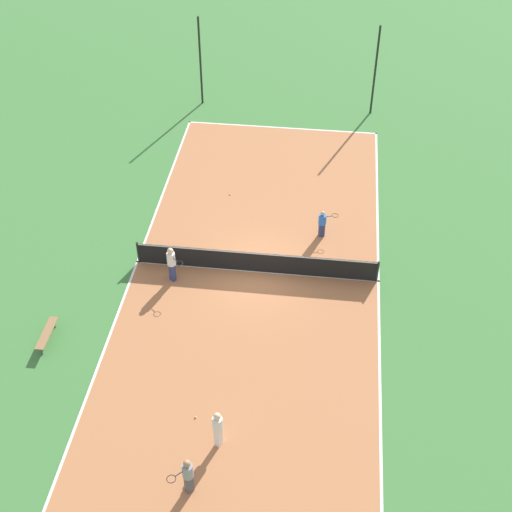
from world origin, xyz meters
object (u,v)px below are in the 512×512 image
object	(u,v)px
player_near_white	(171,262)
bench	(47,334)
player_near_blue	(322,222)
fence_post_back_right	(375,71)
player_baseline_gray	(188,474)
tennis_ball_near_net	(196,417)
tennis_ball_right_alley	(230,194)
fence_post_back_left	(200,61)
player_far_white	(218,427)
tennis_net	(256,262)

from	to	relation	value
player_near_white	bench	bearing A→B (deg)	-94.49
player_near_blue	fence_post_back_right	distance (m)	12.13
player_baseline_gray	tennis_ball_near_net	bearing A→B (deg)	-128.42
bench	tennis_ball_right_alley	xyz separation A→B (m)	(5.66, 10.49, -0.33)
fence_post_back_left	tennis_ball_near_net	bearing A→B (deg)	-80.49
player_far_white	tennis_ball_right_alley	xyz separation A→B (m)	(-1.75, 14.43, -0.91)
bench	player_baseline_gray	size ratio (longest dim) A/B	1.09
bench	tennis_ball_right_alley	size ratio (longest dim) A/B	25.74
tennis_net	tennis_ball_right_alley	distance (m)	5.86
tennis_ball_near_net	tennis_ball_right_alley	bearing A→B (deg)	93.26
player_near_blue	player_far_white	size ratio (longest dim) A/B	0.83
player_near_blue	player_near_white	world-z (taller)	player_near_white
tennis_ball_right_alley	fence_post_back_right	distance (m)	11.74
bench	player_near_blue	size ratio (longest dim) A/B	1.26
fence_post_back_left	bench	bearing A→B (deg)	-97.68
tennis_ball_near_net	fence_post_back_right	world-z (taller)	fence_post_back_right
bench	player_far_white	xyz separation A→B (m)	(7.41, -3.93, 0.58)
tennis_net	fence_post_back_left	size ratio (longest dim) A/B	1.99
bench	tennis_ball_near_net	bearing A→B (deg)	-114.70
tennis_ball_right_alley	fence_post_back_left	world-z (taller)	fence_post_back_left
player_near_blue	tennis_ball_right_alley	bearing A→B (deg)	129.96
fence_post_back_right	tennis_net	bearing A→B (deg)	-108.82
player_far_white	tennis_ball_right_alley	bearing A→B (deg)	29.12
tennis_ball_near_net	fence_post_back_left	size ratio (longest dim) A/B	0.01
tennis_net	player_far_white	world-z (taller)	player_far_white
player_far_white	tennis_ball_near_net	size ratio (longest dim) A/B	24.38
tennis_ball_right_alley	bench	bearing A→B (deg)	-118.33
player_baseline_gray	fence_post_back_left	world-z (taller)	fence_post_back_left
bench	player_baseline_gray	xyz separation A→B (m)	(6.75, -5.78, 0.55)
bench	tennis_ball_right_alley	bearing A→B (deg)	-28.33
player_baseline_gray	fence_post_back_right	xyz separation A→B (m)	(5.85, 25.39, 1.70)
tennis_net	player_near_blue	world-z (taller)	player_near_blue
player_near_blue	tennis_net	bearing A→B (deg)	-154.21
player_near_white	tennis_ball_right_alley	distance (m)	6.71
tennis_ball_right_alley	fence_post_back_right	bearing A→B (deg)	52.71
player_baseline_gray	tennis_ball_right_alley	world-z (taller)	player_baseline_gray
player_far_white	tennis_ball_near_net	distance (m)	1.66
player_near_blue	player_baseline_gray	world-z (taller)	player_baseline_gray
player_near_white	tennis_net	bearing A→B (deg)	56.86
player_far_white	fence_post_back_right	distance (m)	24.16
bench	player_far_white	bearing A→B (deg)	-117.97
player_near_white	tennis_ball_right_alley	bearing A→B (deg)	118.11
fence_post_back_left	player_baseline_gray	bearing A→B (deg)	-80.82
player_near_blue	player_baseline_gray	bearing A→B (deg)	-125.15
player_near_white	fence_post_back_right	bearing A→B (deg)	102.80
tennis_ball_right_alley	fence_post_back_left	xyz separation A→B (m)	(-3.01, 9.11, 2.59)
player_far_white	fence_post_back_left	distance (m)	24.07
fence_post_back_right	bench	bearing A→B (deg)	-122.72
bench	fence_post_back_right	xyz separation A→B (m)	(12.60, 19.61, 2.25)
player_near_white	player_far_white	distance (m)	8.61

